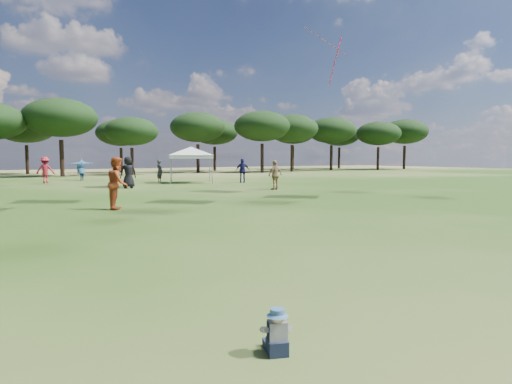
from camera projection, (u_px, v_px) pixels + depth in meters
tree_line at (47, 122)px, 43.57m from camera, size 108.78×17.63×7.77m
tent_right at (191, 149)px, 31.30m from camera, size 5.77×5.77×2.94m
toddler at (277, 333)px, 4.13m from camera, size 0.34×0.37×0.45m
festival_crowd at (22, 175)px, 23.95m from camera, size 28.74×22.36×1.93m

